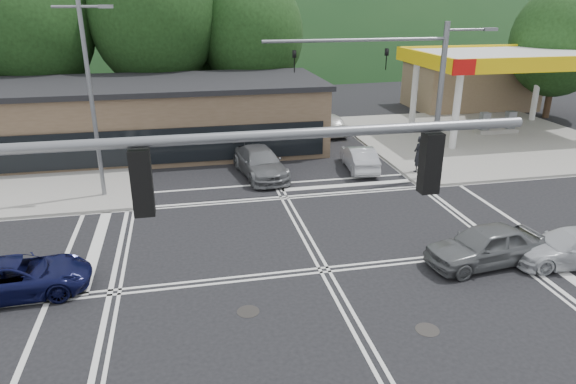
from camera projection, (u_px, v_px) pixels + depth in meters
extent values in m
plane|color=black|center=(324.00, 270.00, 18.24)|extent=(120.00, 120.00, 0.00)
cube|color=gray|center=(478.00, 138.00, 34.81)|extent=(16.00, 16.00, 0.15)
cylinder|color=silver|center=(456.00, 111.00, 31.54)|extent=(0.44, 0.44, 5.00)
cylinder|color=silver|center=(414.00, 94.00, 37.02)|extent=(0.44, 0.44, 5.00)
cylinder|color=silver|center=(537.00, 89.00, 38.94)|extent=(0.44, 0.44, 5.00)
cube|color=silver|center=(507.00, 57.00, 34.24)|extent=(12.00, 8.00, 0.60)
cube|color=yellow|center=(547.00, 64.00, 30.58)|extent=(12.20, 0.25, 0.90)
cube|color=yellow|center=(475.00, 51.00, 37.89)|extent=(12.20, 0.25, 0.90)
cube|color=yellow|center=(424.00, 59.00, 33.09)|extent=(0.25, 8.20, 0.90)
cube|color=red|center=(464.00, 67.00, 29.39)|extent=(1.40, 0.12, 0.90)
cube|color=gray|center=(496.00, 131.00, 36.04)|extent=(3.00, 1.00, 0.30)
cube|color=slate|center=(484.00, 122.00, 35.60)|extent=(0.60, 0.50, 1.30)
cube|color=slate|center=(510.00, 120.00, 35.98)|extent=(0.60, 0.50, 1.30)
cube|color=#846B4F|center=(470.00, 85.00, 44.26)|extent=(10.00, 6.00, 3.80)
cube|color=brown|center=(125.00, 120.00, 31.53)|extent=(24.00, 8.00, 4.00)
ellipsoid|color=#19381A|center=(200.00, 46.00, 100.50)|extent=(252.00, 126.00, 140.00)
cylinder|color=#382619|center=(45.00, 96.00, 36.62)|extent=(0.50, 0.50, 4.84)
ellipsoid|color=black|center=(34.00, 27.00, 34.93)|extent=(8.00, 8.00, 9.20)
cylinder|color=#382619|center=(160.00, 89.00, 38.08)|extent=(0.50, 0.50, 5.28)
ellipsoid|color=black|center=(154.00, 16.00, 36.24)|extent=(9.00, 9.00, 10.35)
cylinder|color=#382619|center=(253.00, 92.00, 39.58)|extent=(0.50, 0.50, 4.40)
ellipsoid|color=black|center=(252.00, 34.00, 38.05)|extent=(7.60, 7.60, 8.74)
cylinder|color=#382619|center=(211.00, 82.00, 42.58)|extent=(0.50, 0.50, 4.84)
ellipsoid|color=black|center=(208.00, 22.00, 40.89)|extent=(8.40, 8.40, 9.66)
cylinder|color=#382619|center=(550.00, 93.00, 40.43)|extent=(0.50, 0.50, 3.96)
ellipsoid|color=black|center=(559.00, 42.00, 39.04)|extent=(7.20, 7.20, 8.28)
cylinder|color=slate|center=(92.00, 105.00, 23.23)|extent=(0.20, 0.20, 9.00)
cylinder|color=slate|center=(79.00, 7.00, 21.73)|extent=(2.20, 0.12, 0.12)
cube|color=slate|center=(106.00, 6.00, 21.94)|extent=(0.60, 0.25, 0.15)
cylinder|color=slate|center=(439.00, 104.00, 25.88)|extent=(0.28, 0.28, 8.00)
cylinder|color=slate|center=(357.00, 40.00, 23.87)|extent=(9.00, 0.16, 0.16)
imported|color=black|center=(386.00, 59.00, 24.48)|extent=(0.16, 0.20, 1.00)
imported|color=black|center=(294.00, 61.00, 23.62)|extent=(0.16, 0.20, 1.00)
cylinder|color=slate|center=(470.00, 30.00, 24.83)|extent=(2.40, 0.12, 0.12)
cube|color=slate|center=(490.00, 29.00, 25.04)|extent=(0.70, 0.30, 0.15)
cube|color=black|center=(432.00, 132.00, 26.33)|extent=(0.25, 0.30, 0.35)
cylinder|color=slate|center=(244.00, 137.00, 7.46)|extent=(9.00, 0.16, 0.16)
cube|color=black|center=(142.00, 183.00, 7.39)|extent=(0.30, 0.25, 1.00)
cube|color=black|center=(430.00, 163.00, 8.25)|extent=(0.30, 0.25, 1.00)
imported|color=#0B0E34|center=(18.00, 277.00, 16.57)|extent=(4.64, 2.41, 1.25)
imported|color=#5B5E60|center=(485.00, 245.00, 18.41)|extent=(4.52, 2.24, 1.48)
imported|color=silver|center=(571.00, 247.00, 18.52)|extent=(4.54, 2.23, 1.27)
imported|color=#A4A5AB|center=(359.00, 158.00, 28.63)|extent=(1.83, 4.19, 1.34)
imported|color=#BCBCB7|center=(328.00, 123.00, 36.08)|extent=(2.13, 4.50, 1.49)
imported|color=#5C5F61|center=(260.00, 162.00, 27.58)|extent=(2.79, 5.37, 1.49)
imported|color=black|center=(419.00, 154.00, 27.69)|extent=(0.86, 0.79, 1.98)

